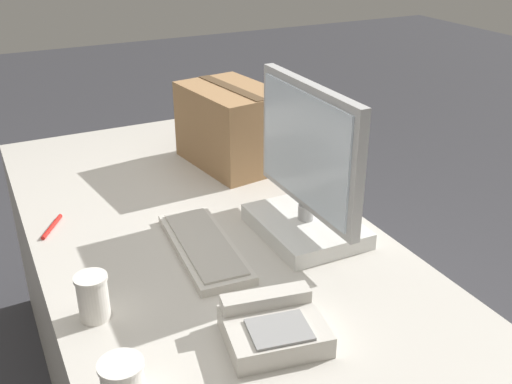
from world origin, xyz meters
TOP-DOWN VIEW (x-y plane):
  - office_desk at (0.00, 0.00)m, footprint 1.80×0.90m
  - monitor at (0.20, 0.25)m, footprint 0.46×0.25m
  - keyboard at (0.16, -0.04)m, footprint 0.41×0.17m
  - desk_phone at (0.56, -0.04)m, footprint 0.21×0.23m
  - paper_cup_left at (0.32, -0.36)m, footprint 0.07×0.07m
  - paper_cup_right at (0.59, -0.37)m, footprint 0.09×0.09m
  - cardboard_box at (-0.35, 0.28)m, footprint 0.40×0.30m
  - pen_marker at (-0.14, -0.38)m, footprint 0.12×0.08m

SIDE VIEW (x-z plane):
  - office_desk at x=0.00m, z-range 0.00..0.72m
  - pen_marker at x=-0.14m, z-range 0.72..0.73m
  - keyboard at x=0.16m, z-range 0.72..0.75m
  - desk_phone at x=0.56m, z-range 0.71..0.79m
  - paper_cup_right at x=0.59m, z-range 0.72..0.81m
  - paper_cup_left at x=0.32m, z-range 0.72..0.83m
  - cardboard_box at x=-0.35m, z-range 0.72..0.99m
  - monitor at x=0.20m, z-range 0.67..1.09m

